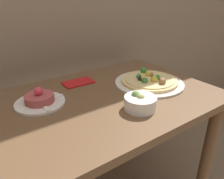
{
  "coord_description": "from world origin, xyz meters",
  "views": [
    {
      "loc": [
        -0.48,
        -0.39,
        1.16
      ],
      "look_at": [
        0.02,
        0.32,
        0.76
      ],
      "focal_mm": 35.0,
      "sensor_mm": 36.0,
      "label": 1
    }
  ],
  "objects": [
    {
      "name": "napkin",
      "position": [
        -0.02,
        0.56,
        0.73
      ],
      "size": [
        0.16,
        0.1,
        0.01
      ],
      "color": "red",
      "rests_on": "dining_table"
    },
    {
      "name": "dining_table",
      "position": [
        0.0,
        0.35,
        0.61
      ],
      "size": [
        1.04,
        0.7,
        0.72
      ],
      "color": "brown",
      "rests_on": "ground_plane"
    },
    {
      "name": "tartare_plate",
      "position": [
        -0.26,
        0.45,
        0.74
      ],
      "size": [
        0.21,
        0.21,
        0.08
      ],
      "color": "silver",
      "rests_on": "dining_table"
    },
    {
      "name": "small_bowl",
      "position": [
        0.06,
        0.18,
        0.75
      ],
      "size": [
        0.13,
        0.13,
        0.07
      ],
      "color": "white",
      "rests_on": "dining_table"
    },
    {
      "name": "pizza_plate",
      "position": [
        0.27,
        0.34,
        0.74
      ],
      "size": [
        0.35,
        0.35,
        0.06
      ],
      "color": "silver",
      "rests_on": "dining_table"
    }
  ]
}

